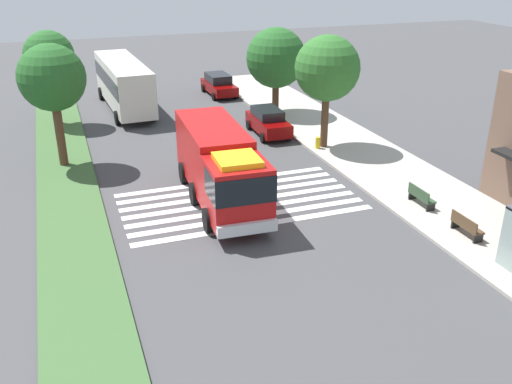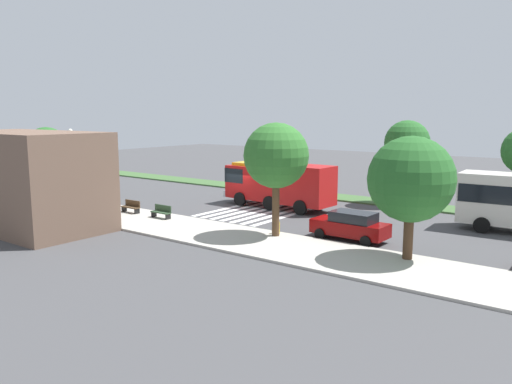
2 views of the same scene
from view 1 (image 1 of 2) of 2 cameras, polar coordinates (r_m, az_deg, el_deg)
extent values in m
plane|color=#424244|center=(25.18, 0.35, -3.47)|extent=(120.00, 120.00, 0.00)
cube|color=#ADA89E|center=(29.20, 17.17, -0.46)|extent=(60.00, 5.31, 0.14)
cube|color=#3D6033|center=(23.92, -17.68, -6.06)|extent=(60.00, 3.00, 0.14)
cube|color=silver|center=(29.93, -3.29, 1.07)|extent=(0.45, 11.42, 0.01)
cube|color=silver|center=(29.14, -2.77, 0.43)|extent=(0.45, 11.42, 0.01)
cube|color=silver|center=(28.35, -2.23, -0.24)|extent=(0.45, 11.42, 0.01)
cube|color=silver|center=(27.56, -1.66, -0.95)|extent=(0.45, 11.42, 0.01)
cube|color=silver|center=(26.79, -1.06, -1.70)|extent=(0.45, 11.42, 0.01)
cube|color=silver|center=(26.02, -0.41, -2.50)|extent=(0.45, 11.42, 0.01)
cube|color=silver|center=(25.27, 0.27, -3.35)|extent=(0.45, 11.42, 0.01)
cube|color=#B71414|center=(24.04, -1.88, 0.08)|extent=(2.84, 2.69, 2.63)
cube|color=#B71414|center=(28.09, -4.37, 3.93)|extent=(6.48, 2.86, 2.96)
cube|color=black|center=(23.47, -1.63, 0.87)|extent=(2.08, 2.69, 1.16)
cube|color=silver|center=(23.23, -0.87, -3.71)|extent=(0.36, 2.58, 0.50)
cube|color=yellow|center=(23.51, -1.92, 3.29)|extent=(1.99, 1.89, 0.24)
cylinder|color=black|center=(25.17, 0.82, -2.08)|extent=(1.11, 0.35, 1.10)
cylinder|color=black|center=(24.57, -4.90, -2.85)|extent=(1.11, 0.35, 1.10)
cylinder|color=black|center=(30.34, -2.61, 2.51)|extent=(1.11, 0.35, 1.10)
cylinder|color=black|center=(29.85, -7.39, 1.97)|extent=(1.11, 0.35, 1.10)
cylinder|color=black|center=(27.78, -1.09, 0.48)|extent=(1.11, 0.35, 1.10)
cylinder|color=black|center=(27.24, -6.30, -0.15)|extent=(1.11, 0.35, 1.10)
cube|color=#720505|center=(47.86, -3.75, 10.55)|extent=(4.76, 1.95, 0.72)
cube|color=black|center=(47.93, -3.86, 11.43)|extent=(2.67, 1.69, 0.68)
cylinder|color=black|center=(46.78, -2.05, 9.83)|extent=(0.64, 0.23, 0.64)
cylinder|color=black|center=(46.23, -4.28, 9.61)|extent=(0.64, 0.23, 0.64)
cylinder|color=black|center=(49.66, -3.24, 10.62)|extent=(0.64, 0.23, 0.64)
cylinder|color=black|center=(49.15, -5.35, 10.42)|extent=(0.64, 0.23, 0.64)
cube|color=#720505|center=(37.32, 1.26, 6.89)|extent=(4.52, 1.89, 0.81)
cube|color=black|center=(37.33, 1.16, 8.01)|extent=(2.55, 1.63, 0.58)
cylinder|color=black|center=(36.42, 3.36, 5.76)|extent=(0.65, 0.24, 0.64)
cylinder|color=black|center=(35.83, 0.70, 5.50)|extent=(0.65, 0.24, 0.64)
cylinder|color=black|center=(39.06, 1.77, 7.03)|extent=(0.65, 0.24, 0.64)
cylinder|color=black|center=(38.50, -0.74, 6.80)|extent=(0.65, 0.24, 0.64)
cube|color=silver|center=(44.15, -13.25, 10.73)|extent=(11.00, 3.04, 3.15)
cube|color=black|center=(44.07, -13.29, 11.21)|extent=(10.79, 3.08, 1.13)
cylinder|color=black|center=(48.01, -15.40, 9.59)|extent=(1.01, 0.34, 1.00)
cylinder|color=black|center=(48.38, -12.38, 9.98)|extent=(1.01, 0.34, 1.00)
cylinder|color=black|center=(40.69, -13.85, 7.30)|extent=(1.01, 0.34, 1.00)
cylinder|color=black|center=(41.11, -10.33, 7.77)|extent=(1.01, 0.34, 1.00)
cube|color=#4C3823|center=(25.58, 20.60, -3.27)|extent=(1.60, 0.50, 0.08)
cube|color=#4C3823|center=(25.34, 20.30, -2.82)|extent=(1.60, 0.06, 0.45)
cube|color=black|center=(26.16, 19.55, -3.05)|extent=(0.08, 0.45, 0.37)
cube|color=black|center=(25.21, 21.55, -4.40)|extent=(0.08, 0.45, 0.37)
cube|color=#2D472D|center=(27.85, 16.44, -0.48)|extent=(1.60, 0.50, 0.08)
cube|color=#2D472D|center=(27.62, 16.14, -0.04)|extent=(1.60, 0.06, 0.45)
cube|color=black|center=(28.47, 15.57, -0.33)|extent=(0.08, 0.45, 0.37)
cube|color=black|center=(27.42, 17.25, -1.48)|extent=(0.08, 0.45, 0.37)
cylinder|color=#47301E|center=(41.77, 1.99, 9.68)|extent=(0.48, 0.48, 2.54)
sphere|color=#235B23|center=(41.20, 2.04, 13.41)|extent=(4.26, 4.26, 4.26)
cylinder|color=#513823|center=(34.57, 6.97, 7.33)|extent=(0.44, 0.44, 3.45)
sphere|color=#2D6B28|center=(33.85, 7.23, 12.32)|extent=(3.84, 3.84, 3.84)
cylinder|color=#513823|center=(41.40, -19.65, 8.89)|extent=(0.51, 0.51, 3.50)
sphere|color=#235B23|center=(40.82, -20.22, 12.82)|extent=(3.31, 3.31, 3.31)
cylinder|color=#513823|center=(33.13, -19.23, 5.64)|extent=(0.48, 0.48, 3.67)
sphere|color=#235B23|center=(32.38, -19.96, 10.83)|extent=(3.58, 3.58, 3.58)
cylinder|color=gold|center=(34.59, 6.26, 4.98)|extent=(0.28, 0.28, 0.70)
camera|label=2|loc=(60.85, 21.56, 18.22)|focal=35.41mm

